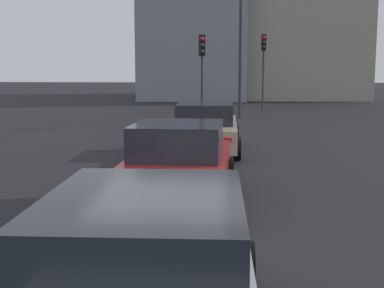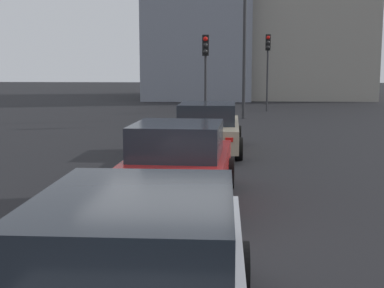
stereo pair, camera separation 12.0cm
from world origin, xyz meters
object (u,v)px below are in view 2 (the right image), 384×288
(car_beige_lead, at_px, (208,128))
(traffic_light_near_right, at_px, (268,57))
(car_silver_third, at_px, (140,286))
(car_red_second, at_px, (179,164))
(street_lamp_kerbside, at_px, (244,38))
(traffic_light_near_left, at_px, (205,60))

(car_beige_lead, distance_m, traffic_light_near_right, 15.31)
(car_silver_third, bearing_deg, traffic_light_near_right, -6.60)
(car_beige_lead, distance_m, car_silver_third, 11.71)
(car_red_second, distance_m, car_silver_third, 5.61)
(car_red_second, bearing_deg, street_lamp_kerbside, -3.46)
(car_red_second, relative_size, street_lamp_kerbside, 0.64)
(traffic_light_near_left, relative_size, traffic_light_near_right, 0.90)
(car_silver_third, relative_size, traffic_light_near_right, 1.08)
(car_red_second, bearing_deg, traffic_light_near_right, -6.22)
(car_silver_third, distance_m, traffic_light_near_left, 19.22)
(car_red_second, relative_size, car_silver_third, 0.89)
(car_beige_lead, xyz_separation_m, car_silver_third, (-11.71, -0.00, 0.03))
(traffic_light_near_left, bearing_deg, car_red_second, 1.36)
(car_silver_third, height_order, street_lamp_kerbside, street_lamp_kerbside)
(traffic_light_near_right, bearing_deg, car_beige_lead, -8.45)
(traffic_light_near_left, distance_m, street_lamp_kerbside, 3.78)
(car_silver_third, distance_m, street_lamp_kerbside, 22.53)
(traffic_light_near_left, bearing_deg, car_silver_third, 1.86)
(traffic_light_near_left, xyz_separation_m, street_lamp_kerbside, (3.16, -1.74, 1.12))
(traffic_light_near_right, bearing_deg, car_silver_third, -3.97)
(car_red_second, distance_m, traffic_light_near_right, 21.32)
(car_red_second, relative_size, traffic_light_near_left, 1.07)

